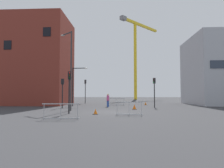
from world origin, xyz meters
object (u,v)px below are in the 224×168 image
object	(u,v)px
traffic_light_corner	(62,88)
traffic_cone_by_barrier	(134,107)
streetlamp_short	(75,82)
traffic_cone_orange	(146,104)
traffic_light_near	(154,87)
traffic_light_verge	(69,85)
construction_crane	(136,48)
streetlamp_tall	(70,64)
traffic_cone_on_verge	(96,112)
traffic_light_median	(85,88)
pedestrian_walking	(108,99)

from	to	relation	value
traffic_light_corner	traffic_cone_by_barrier	xyz separation A→B (m)	(8.49, -1.22, -2.15)
streetlamp_short	traffic_light_corner	bearing A→B (deg)	-99.38
traffic_cone_by_barrier	traffic_cone_orange	bearing A→B (deg)	74.36
traffic_light_near	traffic_light_verge	bearing A→B (deg)	-139.01
construction_crane	streetlamp_tall	bearing A→B (deg)	-104.54
streetlamp_short	traffic_light_near	distance (m)	10.82
streetlamp_tall	traffic_light_verge	size ratio (longest dim) A/B	2.25
streetlamp_tall	streetlamp_short	world-z (taller)	streetlamp_tall
construction_crane	traffic_light_verge	size ratio (longest dim) A/B	6.61
streetlamp_tall	traffic_cone_on_verge	world-z (taller)	streetlamp_tall
streetlamp_short	traffic_light_median	xyz separation A→B (m)	(0.03, 7.27, -0.52)
construction_crane	pedestrian_walking	bearing A→B (deg)	-100.93
construction_crane	streetlamp_short	size ratio (longest dim) A/B	4.49
traffic_light_verge	traffic_light_near	bearing A→B (deg)	40.99
pedestrian_walking	traffic_cone_by_barrier	world-z (taller)	pedestrian_walking
traffic_light_corner	traffic_light_median	size ratio (longest dim) A/B	0.84
streetlamp_tall	traffic_cone_on_verge	size ratio (longest dim) A/B	18.31
streetlamp_short	traffic_light_median	distance (m)	7.29
traffic_light_median	traffic_cone_orange	xyz separation A→B (m)	(10.13, -4.04, -2.62)
traffic_light_median	traffic_cone_orange	size ratio (longest dim) A/B	9.18
construction_crane	traffic_light_near	world-z (taller)	construction_crane
traffic_light_median	traffic_light_near	world-z (taller)	traffic_light_median
traffic_cone_by_barrier	traffic_light_median	bearing A→B (deg)	122.87
traffic_light_median	traffic_light_near	xyz separation A→B (m)	(10.56, -9.35, -0.32)
streetlamp_short	traffic_light_corner	distance (m)	3.84
construction_crane	traffic_light_near	distance (m)	36.19
traffic_light_corner	traffic_cone_orange	xyz separation A→B (m)	(10.76, 6.89, -2.19)
streetlamp_tall	traffic_cone_by_barrier	world-z (taller)	streetlamp_tall
traffic_light_corner	construction_crane	bearing A→B (deg)	71.71
traffic_cone_orange	traffic_cone_on_verge	bearing A→B (deg)	-113.95
traffic_light_corner	traffic_cone_on_verge	distance (m)	8.31
traffic_light_verge	traffic_light_corner	xyz separation A→B (m)	(-2.50, 5.96, -0.08)
traffic_light_median	traffic_light_corner	bearing A→B (deg)	-93.32
construction_crane	traffic_cone_by_barrier	size ratio (longest dim) A/B	44.38
streetlamp_short	traffic_light_corner	xyz separation A→B (m)	(-0.61, -3.67, -0.95)
streetlamp_short	traffic_cone_by_barrier	xyz separation A→B (m)	(7.89, -4.89, -3.10)
streetlamp_tall	traffic_light_near	bearing A→B (deg)	25.97
streetlamp_tall	traffic_light_corner	world-z (taller)	streetlamp_tall
traffic_light_median	traffic_cone_on_verge	xyz separation A→B (m)	(4.24, -17.30, -2.62)
traffic_light_median	pedestrian_walking	size ratio (longest dim) A/B	2.45
streetlamp_tall	traffic_light_near	xyz separation A→B (m)	(9.47, 4.61, -2.29)
construction_crane	streetlamp_tall	world-z (taller)	construction_crane
streetlamp_tall	pedestrian_walking	xyz separation A→B (m)	(3.57, 5.40, -3.79)
pedestrian_walking	traffic_cone_orange	bearing A→B (deg)	39.54
traffic_light_corner	streetlamp_tall	bearing A→B (deg)	-60.40
traffic_light_median	traffic_light_verge	bearing A→B (deg)	-83.70
traffic_light_corner	pedestrian_walking	bearing A→B (deg)	24.19
streetlamp_tall	traffic_cone_on_verge	xyz separation A→B (m)	(3.16, -3.34, -4.60)
streetlamp_short	traffic_light_verge	xyz separation A→B (m)	(1.89, -9.63, -0.87)
streetlamp_tall	traffic_cone_orange	world-z (taller)	streetlamp_tall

